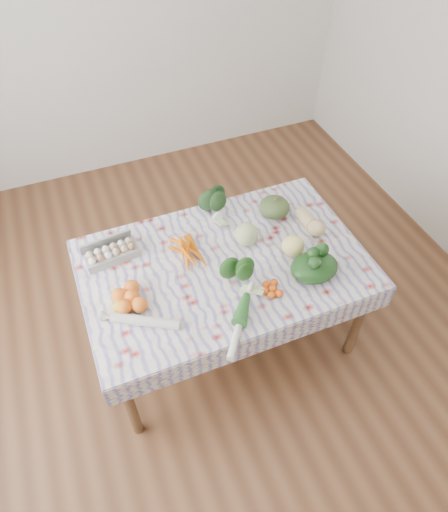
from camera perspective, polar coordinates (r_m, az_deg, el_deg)
The scene contains 17 objects.
ground at distance 3.29m, azimuth -0.00°, elevation -9.66°, with size 4.50×4.50×0.00m, color brown.
wall_back at distance 4.18m, azimuth -13.15°, elevation 27.56°, with size 4.00×0.04×2.80m, color silver.
dining_table at distance 2.74m, azimuth -0.00°, elevation -1.99°, with size 1.60×1.00×0.75m.
tablecloth at distance 2.68m, azimuth -0.00°, elevation -0.92°, with size 1.66×1.06×0.01m, color silver.
egg_carton at distance 2.74m, azimuth -13.86°, elevation 0.20°, with size 0.31×0.12×0.08m, color #9A9A95.
carrot_bunch at distance 2.72m, azimuth -4.00°, elevation 0.68°, with size 0.24×0.22×0.04m, color orange.
kale_bunch at distance 2.90m, azimuth -1.27°, elevation 6.11°, with size 0.18×0.16×0.16m, color #1A3717.
kabocha_squash at distance 2.94m, azimuth 6.32°, elevation 6.11°, with size 0.20×0.20×0.13m, color #3E5328.
cabbage at distance 2.74m, azimuth 2.82°, elevation 2.73°, with size 0.14×0.14×0.14m, color #AEC17B.
butternut_squash at distance 2.89m, azimuth 10.78°, elevation 4.27°, with size 0.11×0.23×0.11m, color tan.
orange_cluster at distance 2.51m, azimuth -11.46°, elevation -5.06°, with size 0.27×0.27×0.09m, color orange.
broccoli at distance 2.51m, azimuth 2.27°, elevation -3.19°, with size 0.16×0.16×0.12m, color #1C4815.
mandarin_cluster at distance 2.54m, azimuth 6.09°, elevation -4.06°, with size 0.15×0.15×0.05m, color #E75712.
grapefruit at distance 2.71m, azimuth 8.60°, elevation 1.26°, with size 0.13×0.13×0.13m, color #F3DF78.
spinach_bag at distance 2.62m, azimuth 11.21°, elevation -1.38°, with size 0.28×0.22×0.12m, color #143311.
daikon at distance 2.43m, azimuth -9.79°, elevation -8.02°, with size 0.05×0.05×0.38m, color beige.
leek at distance 2.38m, azimuth 1.82°, elevation -8.92°, with size 0.04×0.04×0.38m, color white.
Camera 1 is at (-0.66, -1.64, 2.77)m, focal length 32.00 mm.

